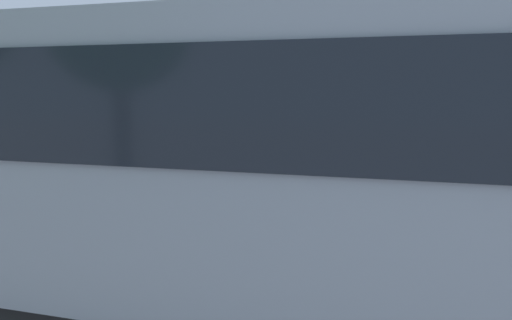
{
  "coord_description": "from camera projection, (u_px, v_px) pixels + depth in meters",
  "views": [
    {
      "loc": [
        -1.62,
        10.08,
        2.55
      ],
      "look_at": [
        1.43,
        0.04,
        1.1
      ],
      "focal_mm": 35.81,
      "sensor_mm": 36.0,
      "label": 1
    }
  ],
  "objects": [
    {
      "name": "bay_line_e",
      "position": [
        104.0,
        189.0,
        13.23
      ],
      "size": [
        0.3,
        4.57,
        0.01
      ],
      "color": "white",
      "rests_on": "ground_plane"
    },
    {
      "name": "spectator_left",
      "position": [
        236.0,
        188.0,
        8.07
      ],
      "size": [
        0.57,
        0.32,
        1.7
      ],
      "color": "black",
      "rests_on": "ground_plane"
    },
    {
      "name": "stunt_motorcycle",
      "position": [
        264.0,
        145.0,
        13.82
      ],
      "size": [
        1.72,
        1.1,
        1.93
      ],
      "color": "black",
      "rests_on": "ground_plane"
    },
    {
      "name": "spectator_right",
      "position": [
        145.0,
        182.0,
        8.64
      ],
      "size": [
        0.58,
        0.34,
        1.7
      ],
      "color": "black",
      "rests_on": "ground_plane"
    },
    {
      "name": "bay_line_b",
      "position": [
        474.0,
        212.0,
        10.67
      ],
      "size": [
        0.26,
        3.7,
        0.01
      ],
      "color": "white",
      "rests_on": "ground_plane"
    },
    {
      "name": "tour_bus",
      "position": [
        172.0,
        173.0,
        5.6
      ],
      "size": [
        9.78,
        2.58,
        3.25
      ],
      "color": "#8C939E",
      "rests_on": "ground_plane"
    },
    {
      "name": "spectator_far_left",
      "position": [
        298.0,
        191.0,
        7.92
      ],
      "size": [
        0.58,
        0.35,
        1.67
      ],
      "color": "black",
      "rests_on": "ground_plane"
    },
    {
      "name": "ground_plane",
      "position": [
        324.0,
        216.0,
        10.37
      ],
      "size": [
        80.0,
        80.0,
        0.0
      ],
      "primitive_type": "plane",
      "color": "#424247"
    },
    {
      "name": "bay_line_d",
      "position": [
        211.0,
        196.0,
        12.38
      ],
      "size": [
        0.28,
        4.17,
        0.01
      ],
      "color": "white",
      "rests_on": "ground_plane"
    },
    {
      "name": "bay_line_c",
      "position": [
        332.0,
        203.0,
        11.52
      ],
      "size": [
        0.3,
        4.63,
        0.01
      ],
      "color": "white",
      "rests_on": "ground_plane"
    },
    {
      "name": "parked_motorcycle_silver",
      "position": [
        166.0,
        227.0,
        7.73
      ],
      "size": [
        2.04,
        0.65,
        0.99
      ],
      "color": "black",
      "rests_on": "ground_plane"
    },
    {
      "name": "spectator_centre",
      "position": [
        184.0,
        185.0,
        8.28
      ],
      "size": [
        0.58,
        0.37,
        1.71
      ],
      "color": "black",
      "rests_on": "ground_plane"
    }
  ]
}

